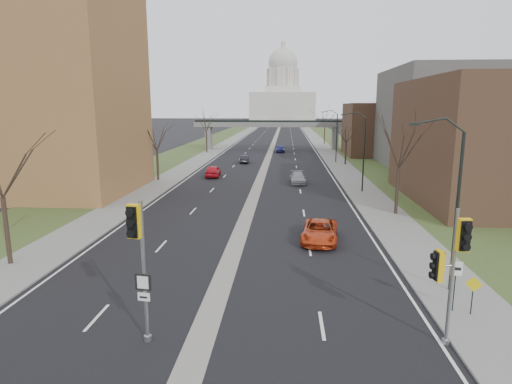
# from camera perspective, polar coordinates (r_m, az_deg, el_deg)

# --- Properties ---
(ground) EXTENTS (700.00, 700.00, 0.00)m
(ground) POSITION_cam_1_polar(r_m,az_deg,el_deg) (18.05, -7.73, -19.77)
(ground) COLOR black
(ground) RESTS_ON ground
(road_surface) EXTENTS (20.00, 600.00, 0.01)m
(road_surface) POSITION_cam_1_polar(r_m,az_deg,el_deg) (165.41, 2.91, 8.02)
(road_surface) COLOR black
(road_surface) RESTS_ON ground
(median_strip) EXTENTS (1.20, 600.00, 0.02)m
(median_strip) POSITION_cam_1_polar(r_m,az_deg,el_deg) (165.41, 2.91, 8.02)
(median_strip) COLOR gray
(median_strip) RESTS_ON ground
(sidewalk_right) EXTENTS (4.00, 600.00, 0.12)m
(sidewalk_right) POSITION_cam_1_polar(r_m,az_deg,el_deg) (165.60, 7.11, 7.97)
(sidewalk_right) COLOR gray
(sidewalk_right) RESTS_ON ground
(sidewalk_left) EXTENTS (4.00, 600.00, 0.12)m
(sidewalk_left) POSITION_cam_1_polar(r_m,az_deg,el_deg) (166.08, -1.27, 8.07)
(sidewalk_left) COLOR gray
(sidewalk_left) RESTS_ON ground
(grass_verge_right) EXTENTS (8.00, 600.00, 0.10)m
(grass_verge_right) POSITION_cam_1_polar(r_m,az_deg,el_deg) (166.02, 9.20, 7.92)
(grass_verge_right) COLOR #334520
(grass_verge_right) RESTS_ON ground
(grass_verge_left) EXTENTS (8.00, 600.00, 0.10)m
(grass_verge_left) POSITION_cam_1_polar(r_m,az_deg,el_deg) (166.75, -3.34, 8.06)
(grass_verge_left) COLOR #334520
(grass_verge_left) RESTS_ON ground
(apartment_building) EXTENTS (25.00, 16.00, 22.00)m
(apartment_building) POSITION_cam_1_polar(r_m,az_deg,el_deg) (53.86, -29.65, 11.66)
(apartment_building) COLOR #96653C
(apartment_building) RESTS_ON ground
(commercial_block_near) EXTENTS (16.00, 20.00, 12.00)m
(commercial_block_near) POSITION_cam_1_polar(r_m,az_deg,el_deg) (47.91, 29.73, 5.87)
(commercial_block_near) COLOR #503925
(commercial_block_near) RESTS_ON ground
(commercial_block_mid) EXTENTS (18.00, 22.00, 15.00)m
(commercial_block_mid) POSITION_cam_1_polar(r_m,az_deg,el_deg) (71.52, 24.52, 8.83)
(commercial_block_mid) COLOR #605D58
(commercial_block_mid) RESTS_ON ground
(commercial_block_far) EXTENTS (14.00, 14.00, 10.00)m
(commercial_block_far) POSITION_cam_1_polar(r_m,az_deg,el_deg) (87.24, 16.55, 7.98)
(commercial_block_far) COLOR #503925
(commercial_block_far) RESTS_ON ground
(pedestrian_bridge) EXTENTS (34.00, 3.00, 6.45)m
(pedestrian_bridge) POSITION_cam_1_polar(r_m,az_deg,el_deg) (95.28, 2.05, 8.58)
(pedestrian_bridge) COLOR slate
(pedestrian_bridge) RESTS_ON ground
(capitol) EXTENTS (48.00, 42.00, 55.75)m
(capitol) POSITION_cam_1_polar(r_m,az_deg,el_deg) (335.26, 3.57, 12.82)
(capitol) COLOR silver
(capitol) RESTS_ON ground
(streetlight_near) EXTENTS (2.61, 0.20, 8.70)m
(streetlight_near) POSITION_cam_1_polar(r_m,az_deg,el_deg) (22.57, 23.85, 4.40)
(streetlight_near) COLOR black
(streetlight_near) RESTS_ON sidewalk_right
(streetlight_mid) EXTENTS (2.61, 0.20, 8.70)m
(streetlight_mid) POSITION_cam_1_polar(r_m,az_deg,el_deg) (47.78, 13.37, 8.17)
(streetlight_mid) COLOR black
(streetlight_mid) RESTS_ON sidewalk_right
(streetlight_far) EXTENTS (2.61, 0.20, 8.70)m
(streetlight_far) POSITION_cam_1_polar(r_m,az_deg,el_deg) (73.55, 10.14, 9.27)
(streetlight_far) COLOR black
(streetlight_far) RESTS_ON sidewalk_right
(tree_left_b) EXTENTS (6.75, 6.75, 8.81)m
(tree_left_b) POSITION_cam_1_polar(r_m,az_deg,el_deg) (55.66, -13.17, 7.82)
(tree_left_b) COLOR #382B21
(tree_left_b) RESTS_ON sidewalk_left
(tree_left_c) EXTENTS (7.65, 7.65, 9.99)m
(tree_left_c) POSITION_cam_1_polar(r_m,az_deg,el_deg) (88.67, -6.67, 9.73)
(tree_left_c) COLOR #382B21
(tree_left_c) RESTS_ON sidewalk_left
(tree_right_a) EXTENTS (7.20, 7.20, 9.40)m
(tree_right_a) POSITION_cam_1_polar(r_m,az_deg,el_deg) (38.44, 18.70, 6.73)
(tree_right_a) COLOR #382B21
(tree_right_a) RESTS_ON sidewalk_right
(tree_right_b) EXTENTS (6.30, 6.30, 8.22)m
(tree_right_b) POSITION_cam_1_polar(r_m,az_deg,el_deg) (70.86, 11.99, 8.22)
(tree_right_b) COLOR #382B21
(tree_right_b) RESTS_ON sidewalk_right
(tree_right_c) EXTENTS (7.65, 7.65, 9.99)m
(tree_right_c) POSITION_cam_1_polar(r_m,az_deg,el_deg) (110.56, 9.20, 9.95)
(tree_right_c) COLOR #382B21
(tree_right_c) RESTS_ON sidewalk_right
(signal_pole_median) EXTENTS (0.68, 0.96, 5.81)m
(signal_pole_median) POSITION_cam_1_polar(r_m,az_deg,el_deg) (16.91, -15.38, -7.16)
(signal_pole_median) COLOR gray
(signal_pole_median) RESTS_ON ground
(signal_pole_right) EXTENTS (1.07, 0.96, 5.55)m
(signal_pole_right) POSITION_cam_1_polar(r_m,az_deg,el_deg) (17.88, 24.56, -8.18)
(signal_pole_right) COLOR gray
(signal_pole_right) RESTS_ON ground
(speed_limit_sign) EXTENTS (0.51, 0.12, 2.37)m
(speed_limit_sign) POSITION_cam_1_polar(r_m,az_deg,el_deg) (21.59, 25.05, -10.25)
(speed_limit_sign) COLOR black
(speed_limit_sign) RESTS_ON sidewalk_right
(warning_sign) EXTENTS (0.67, 0.29, 1.81)m
(warning_sign) POSITION_cam_1_polar(r_m,az_deg,el_deg) (21.74, 26.95, -11.55)
(warning_sign) COLOR black
(warning_sign) RESTS_ON sidewalk_right
(car_left_near) EXTENTS (2.10, 4.70, 1.57)m
(car_left_near) POSITION_cam_1_polar(r_m,az_deg,el_deg) (58.22, -5.75, 2.81)
(car_left_near) COLOR red
(car_left_near) RESTS_ON ground
(car_left_far) EXTENTS (1.56, 4.03, 1.31)m
(car_left_far) POSITION_cam_1_polar(r_m,az_deg,el_deg) (72.44, -1.53, 4.41)
(car_left_far) COLOR black
(car_left_far) RESTS_ON ground
(car_right_near) EXTENTS (2.99, 5.43, 1.44)m
(car_right_near) POSITION_cam_1_polar(r_m,az_deg,el_deg) (30.44, 8.50, -5.19)
(car_right_near) COLOR red
(car_right_near) RESTS_ON ground
(car_right_mid) EXTENTS (1.99, 4.62, 1.33)m
(car_right_mid) POSITION_cam_1_polar(r_m,az_deg,el_deg) (53.26, 5.58, 1.89)
(car_right_mid) COLOR #9A9BA1
(car_right_mid) RESTS_ON ground
(car_right_far) EXTENTS (1.92, 4.50, 1.52)m
(car_right_far) POSITION_cam_1_polar(r_m,az_deg,el_deg) (89.89, 3.25, 5.80)
(car_right_far) COLOR navy
(car_right_far) RESTS_ON ground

